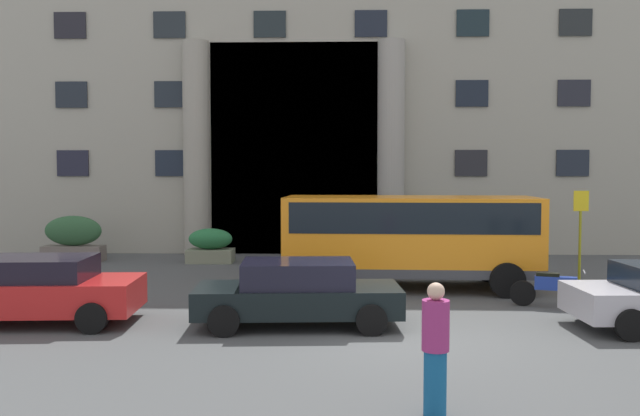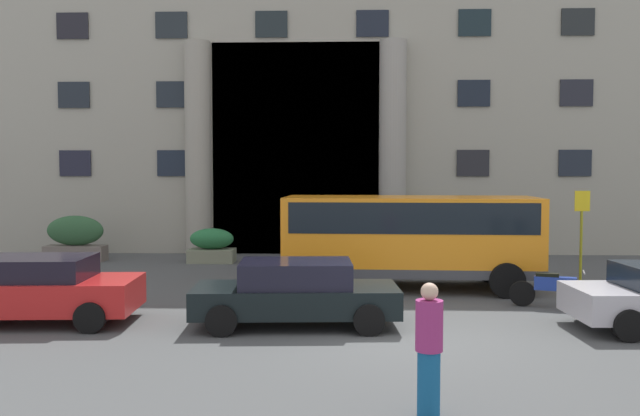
{
  "view_description": "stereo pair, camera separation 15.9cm",
  "coord_description": "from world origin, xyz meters",
  "px_view_note": "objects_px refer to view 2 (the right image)",
  "views": [
    {
      "loc": [
        -1.26,
        -12.57,
        3.2
      ],
      "look_at": [
        -1.75,
        5.87,
        2.19
      ],
      "focal_mm": 37.11,
      "sensor_mm": 36.0,
      "label": 1
    },
    {
      "loc": [
        -1.11,
        -12.56,
        3.2
      ],
      "look_at": [
        -1.75,
        5.87,
        2.19
      ],
      "focal_mm": 37.11,
      "sensor_mm": 36.0,
      "label": 2
    }
  ],
  "objects_px": {
    "bus_stop_sign": "(582,225)",
    "motorcycle_far_end": "(553,289)",
    "hedge_planter_east": "(394,244)",
    "orange_minibus": "(410,233)",
    "parked_sedan_far": "(296,292)",
    "pedestrian_woman_with_bag": "(429,349)",
    "hedge_planter_entrance_right": "(75,239)",
    "parked_coupe_end": "(34,289)",
    "hedge_planter_west": "(212,246)"
  },
  "relations": [
    {
      "from": "bus_stop_sign",
      "to": "orange_minibus",
      "type": "bearing_deg",
      "value": -163.39
    },
    {
      "from": "parked_coupe_end",
      "to": "pedestrian_woman_with_bag",
      "type": "relative_size",
      "value": 2.5
    },
    {
      "from": "bus_stop_sign",
      "to": "motorcycle_far_end",
      "type": "height_order",
      "value": "bus_stop_sign"
    },
    {
      "from": "hedge_planter_west",
      "to": "parked_sedan_far",
      "type": "height_order",
      "value": "parked_sedan_far"
    },
    {
      "from": "orange_minibus",
      "to": "hedge_planter_entrance_right",
      "type": "xyz_separation_m",
      "value": [
        -11.43,
        5.18,
        -0.73
      ]
    },
    {
      "from": "hedge_planter_entrance_right",
      "to": "hedge_planter_east",
      "type": "xyz_separation_m",
      "value": [
        11.39,
        0.02,
        -0.12
      ]
    },
    {
      "from": "motorcycle_far_end",
      "to": "bus_stop_sign",
      "type": "bearing_deg",
      "value": 79.57
    },
    {
      "from": "hedge_planter_west",
      "to": "hedge_planter_east",
      "type": "xyz_separation_m",
      "value": [
        6.43,
        0.22,
        0.08
      ]
    },
    {
      "from": "hedge_planter_east",
      "to": "pedestrian_woman_with_bag",
      "type": "bearing_deg",
      "value": -92.63
    },
    {
      "from": "hedge_planter_entrance_right",
      "to": "motorcycle_far_end",
      "type": "distance_m",
      "value": 16.44
    },
    {
      "from": "orange_minibus",
      "to": "parked_coupe_end",
      "type": "height_order",
      "value": "orange_minibus"
    },
    {
      "from": "parked_sedan_far",
      "to": "pedestrian_woman_with_bag",
      "type": "height_order",
      "value": "pedestrian_woman_with_bag"
    },
    {
      "from": "bus_stop_sign",
      "to": "hedge_planter_east",
      "type": "relative_size",
      "value": 1.3
    },
    {
      "from": "bus_stop_sign",
      "to": "parked_coupe_end",
      "type": "bearing_deg",
      "value": -156.07
    },
    {
      "from": "bus_stop_sign",
      "to": "hedge_planter_east",
      "type": "height_order",
      "value": "bus_stop_sign"
    },
    {
      "from": "orange_minibus",
      "to": "parked_sedan_far",
      "type": "relative_size",
      "value": 1.6
    },
    {
      "from": "hedge_planter_entrance_right",
      "to": "bus_stop_sign",
      "type": "bearing_deg",
      "value": -12.34
    },
    {
      "from": "orange_minibus",
      "to": "hedge_planter_east",
      "type": "distance_m",
      "value": 5.27
    },
    {
      "from": "hedge_planter_entrance_right",
      "to": "pedestrian_woman_with_bag",
      "type": "xyz_separation_m",
      "value": [
        10.72,
        -14.69,
        0.1
      ]
    },
    {
      "from": "motorcycle_far_end",
      "to": "orange_minibus",
      "type": "bearing_deg",
      "value": 157.68
    },
    {
      "from": "orange_minibus",
      "to": "hedge_planter_east",
      "type": "bearing_deg",
      "value": 92.65
    },
    {
      "from": "hedge_planter_west",
      "to": "parked_coupe_end",
      "type": "xyz_separation_m",
      "value": [
        -1.89,
        -9.44,
        0.15
      ]
    },
    {
      "from": "hedge_planter_entrance_right",
      "to": "pedestrian_woman_with_bag",
      "type": "relative_size",
      "value": 1.21
    },
    {
      "from": "parked_coupe_end",
      "to": "pedestrian_woman_with_bag",
      "type": "xyz_separation_m",
      "value": [
        7.65,
        -5.05,
        0.16
      ]
    },
    {
      "from": "bus_stop_sign",
      "to": "hedge_planter_east",
      "type": "distance_m",
      "value": 6.44
    },
    {
      "from": "bus_stop_sign",
      "to": "pedestrian_woman_with_bag",
      "type": "xyz_separation_m",
      "value": [
        -5.89,
        -11.06,
        -0.75
      ]
    },
    {
      "from": "hedge_planter_entrance_right",
      "to": "motorcycle_far_end",
      "type": "relative_size",
      "value": 1.06
    },
    {
      "from": "hedge_planter_west",
      "to": "pedestrian_woman_with_bag",
      "type": "distance_m",
      "value": 15.6
    },
    {
      "from": "hedge_planter_east",
      "to": "motorcycle_far_end",
      "type": "height_order",
      "value": "hedge_planter_east"
    },
    {
      "from": "hedge_planter_east",
      "to": "parked_coupe_end",
      "type": "height_order",
      "value": "parked_coupe_end"
    },
    {
      "from": "orange_minibus",
      "to": "motorcycle_far_end",
      "type": "xyz_separation_m",
      "value": [
        3.1,
        -2.51,
        -1.06
      ]
    },
    {
      "from": "parked_sedan_far",
      "to": "parked_coupe_end",
      "type": "xyz_separation_m",
      "value": [
        -5.55,
        0.05,
        0.03
      ]
    },
    {
      "from": "bus_stop_sign",
      "to": "hedge_planter_east",
      "type": "bearing_deg",
      "value": 144.97
    },
    {
      "from": "orange_minibus",
      "to": "hedge_planter_entrance_right",
      "type": "bearing_deg",
      "value": 157.91
    },
    {
      "from": "hedge_planter_east",
      "to": "pedestrian_woman_with_bag",
      "type": "xyz_separation_m",
      "value": [
        -0.68,
        -14.71,
        0.22
      ]
    },
    {
      "from": "orange_minibus",
      "to": "parked_coupe_end",
      "type": "bearing_deg",
      "value": -149.61
    },
    {
      "from": "parked_coupe_end",
      "to": "motorcycle_far_end",
      "type": "bearing_deg",
      "value": 5.96
    },
    {
      "from": "hedge_planter_east",
      "to": "parked_sedan_far",
      "type": "relative_size",
      "value": 0.47
    },
    {
      "from": "hedge_planter_entrance_right",
      "to": "parked_sedan_far",
      "type": "bearing_deg",
      "value": -48.36
    },
    {
      "from": "parked_sedan_far",
      "to": "parked_coupe_end",
      "type": "bearing_deg",
      "value": 176.07
    },
    {
      "from": "hedge_planter_east",
      "to": "motorcycle_far_end",
      "type": "distance_m",
      "value": 8.33
    },
    {
      "from": "hedge_planter_east",
      "to": "pedestrian_woman_with_bag",
      "type": "distance_m",
      "value": 14.73
    },
    {
      "from": "hedge_planter_west",
      "to": "parked_coupe_end",
      "type": "relative_size",
      "value": 0.37
    },
    {
      "from": "bus_stop_sign",
      "to": "parked_coupe_end",
      "type": "relative_size",
      "value": 0.6
    },
    {
      "from": "bus_stop_sign",
      "to": "hedge_planter_entrance_right",
      "type": "xyz_separation_m",
      "value": [
        -16.6,
        3.63,
        -0.85
      ]
    },
    {
      "from": "parked_sedan_far",
      "to": "pedestrian_woman_with_bag",
      "type": "xyz_separation_m",
      "value": [
        2.1,
        -5.0,
        0.19
      ]
    },
    {
      "from": "orange_minibus",
      "to": "bus_stop_sign",
      "type": "distance_m",
      "value": 5.41
    },
    {
      "from": "bus_stop_sign",
      "to": "motorcycle_far_end",
      "type": "xyz_separation_m",
      "value": [
        -2.08,
        -4.06,
        -1.18
      ]
    },
    {
      "from": "hedge_planter_entrance_right",
      "to": "motorcycle_far_end",
      "type": "bearing_deg",
      "value": -27.89
    },
    {
      "from": "bus_stop_sign",
      "to": "parked_coupe_end",
      "type": "distance_m",
      "value": 14.84
    }
  ]
}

